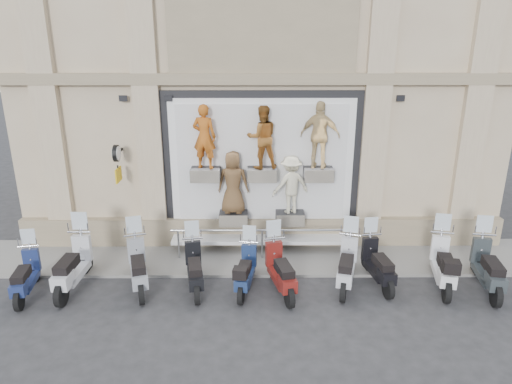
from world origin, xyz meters
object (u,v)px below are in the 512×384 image
scooter_a (24,267)px  scooter_h (379,256)px  clock_sign_bracket (117,159)px  scooter_e (246,263)px  scooter_c (137,258)px  scooter_g (347,257)px  scooter_f (281,261)px  scooter_j (489,258)px  scooter_b (72,256)px  scooter_i (444,256)px  scooter_d (194,260)px  guard_rail (262,245)px

scooter_a → scooter_h: bearing=-6.1°
clock_sign_bracket → scooter_e: (3.47, -2.03, -2.08)m
scooter_c → scooter_g: (5.11, 0.06, -0.02)m
scooter_c → scooter_h: (5.91, 0.17, -0.05)m
scooter_e → scooter_f: bearing=2.7°
scooter_a → scooter_j: size_ratio=0.87×
scooter_a → scooter_b: size_ratio=0.84×
scooter_j → scooter_c: bearing=-171.6°
scooter_c → scooter_i: scooter_i is taller
scooter_a → scooter_d: bearing=-5.4°
scooter_b → scooter_d: scooter_b is taller
scooter_g → guard_rail: bearing=161.3°
scooter_b → scooter_c: bearing=1.6°
scooter_i → scooter_a: bearing=-165.5°
clock_sign_bracket → scooter_d: 3.60m
scooter_h → scooter_j: bearing=-14.2°
scooter_a → scooter_c: scooter_c is taller
scooter_d → scooter_a: bearing=173.7°
guard_rail → scooter_i: size_ratio=2.46×
scooter_d → guard_rail: bearing=31.7°
scooter_f → scooter_g: (1.64, 0.23, 0.00)m
scooter_i → scooter_j: (1.02, -0.17, 0.01)m
scooter_a → scooter_g: scooter_g is taller
scooter_b → scooter_i: (9.05, 0.06, -0.04)m
scooter_c → scooter_j: scooter_j is taller
scooter_b → scooter_j: scooter_b is taller
scooter_b → scooter_c: (1.58, 0.01, -0.05)m
scooter_a → guard_rail: bearing=8.1°
scooter_h → scooter_j: (2.58, -0.30, 0.07)m
scooter_b → scooter_h: scooter_b is taller
guard_rail → scooter_a: size_ratio=2.80×
scooter_d → scooter_e: size_ratio=1.06×
scooter_e → scooter_d: bearing=-173.6°
clock_sign_bracket → scooter_j: (9.34, -2.07, -1.96)m
scooter_e → scooter_g: (2.48, 0.14, 0.08)m
scooter_g → scooter_i: 2.37m
clock_sign_bracket → scooter_f: size_ratio=0.52×
scooter_a → scooter_f: (6.06, 0.13, 0.07)m
scooter_b → scooter_g: size_ratio=1.08×
guard_rail → scooter_h: (2.85, -1.30, 0.31)m
scooter_a → scooter_g: size_ratio=0.91×
clock_sign_bracket → scooter_i: size_ratio=0.50×
scooter_h → scooter_i: size_ratio=0.92×
scooter_f → scooter_i: bearing=-10.2°
scooter_a → scooter_h: scooter_h is taller
scooter_f → scooter_j: size_ratio=0.95×
scooter_j → scooter_i: bearing=179.7°
guard_rail → scooter_g: 2.52m
scooter_g → scooter_j: bearing=12.8°
scooter_j → scooter_e: bearing=-171.1°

